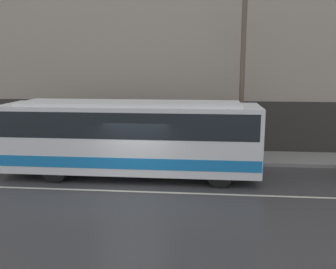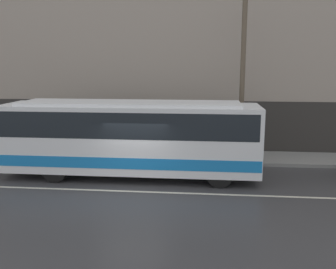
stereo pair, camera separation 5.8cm
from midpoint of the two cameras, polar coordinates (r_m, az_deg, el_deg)
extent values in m
plane|color=#38383A|center=(14.34, -5.41, -8.65)|extent=(60.00, 60.00, 0.00)
cube|color=gray|center=(19.30, -2.47, -3.22)|extent=(60.00, 2.55, 0.16)
cube|color=gray|center=(20.19, -2.04, 15.20)|extent=(60.00, 0.30, 12.60)
cube|color=#2D2B28|center=(20.25, -2.01, 1.27)|extent=(60.00, 0.06, 2.80)
cube|color=beige|center=(14.34, -5.41, -8.63)|extent=(54.00, 0.14, 0.01)
cube|color=white|center=(15.78, -5.88, -0.38)|extent=(10.65, 2.50, 2.73)
cube|color=#1972BF|center=(15.96, -5.82, -3.25)|extent=(10.60, 2.53, 0.45)
cube|color=black|center=(15.67, -5.92, 2.01)|extent=(10.33, 2.52, 1.04)
cube|color=orange|center=(15.44, 13.64, 3.54)|extent=(0.12, 1.88, 0.28)
cube|color=white|center=(15.57, -5.98, 4.77)|extent=(9.05, 2.13, 0.12)
cylinder|color=black|center=(14.73, 7.80, -6.11)|extent=(1.01, 0.28, 1.01)
cylinder|color=black|center=(16.83, 7.52, -3.94)|extent=(1.01, 0.28, 1.01)
cylinder|color=black|center=(15.90, -17.02, -5.22)|extent=(1.01, 0.28, 1.01)
cylinder|color=black|center=(17.86, -14.36, -3.32)|extent=(1.01, 0.28, 1.01)
cylinder|color=brown|center=(18.05, 11.16, 8.93)|extent=(0.23, 0.23, 8.14)
cylinder|color=#1E5933|center=(20.21, -15.06, -0.76)|extent=(0.36, 0.36, 1.34)
sphere|color=tan|center=(20.07, -15.17, 1.46)|extent=(0.25, 0.25, 0.25)
camera|label=1|loc=(0.03, -90.11, -0.02)|focal=40.00mm
camera|label=2|loc=(0.03, 89.89, 0.02)|focal=40.00mm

